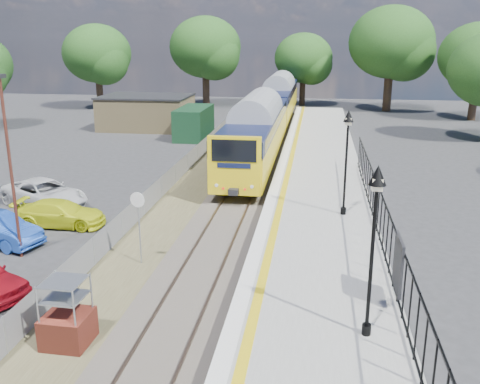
% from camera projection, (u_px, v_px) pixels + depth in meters
% --- Properties ---
extents(ground, '(120.00, 120.00, 0.00)m').
position_uv_depth(ground, '(197.00, 285.00, 18.91)').
color(ground, '#2D2D30').
rests_on(ground, ground).
extents(track_bed, '(5.90, 80.00, 0.29)m').
position_uv_depth(track_bed, '(228.00, 201.00, 28.14)').
color(track_bed, '#473F38').
rests_on(track_bed, ground).
extents(platform, '(5.00, 70.00, 0.90)m').
position_uv_depth(platform, '(318.00, 209.00, 25.81)').
color(platform, gray).
rests_on(platform, ground).
extents(platform_edge, '(0.90, 70.00, 0.01)m').
position_uv_depth(platform_edge, '(275.00, 198.00, 25.96)').
color(platform_edge, silver).
rests_on(platform_edge, platform).
extents(victorian_lamp_south, '(0.44, 0.44, 4.60)m').
position_uv_depth(victorian_lamp_south, '(375.00, 212.00, 13.15)').
color(victorian_lamp_south, black).
rests_on(victorian_lamp_south, platform).
extents(victorian_lamp_north, '(0.44, 0.44, 4.60)m').
position_uv_depth(victorian_lamp_north, '(347.00, 138.00, 22.67)').
color(victorian_lamp_north, black).
rests_on(victorian_lamp_north, platform).
extents(palisade_fence, '(0.12, 26.00, 2.00)m').
position_uv_depth(palisade_fence, '(383.00, 224.00, 19.62)').
color(palisade_fence, black).
rests_on(palisade_fence, platform).
extents(wire_fence, '(0.06, 52.00, 1.20)m').
position_uv_depth(wire_fence, '(171.00, 178.00, 30.72)').
color(wire_fence, '#999EA3').
rests_on(wire_fence, ground).
extents(outbuilding, '(10.80, 10.10, 3.12)m').
position_uv_depth(outbuilding, '(155.00, 114.00, 49.63)').
color(outbuilding, '#A18B5B').
rests_on(outbuilding, ground).
extents(tree_line, '(56.80, 43.80, 11.88)m').
position_uv_depth(tree_line, '(295.00, 54.00, 56.76)').
color(tree_line, '#332319').
rests_on(tree_line, ground).
extents(train, '(2.82, 40.83, 3.51)m').
position_uv_depth(train, '(271.00, 110.00, 45.95)').
color(train, gold).
rests_on(train, ground).
extents(brick_plinth, '(1.29, 1.29, 2.02)m').
position_uv_depth(brick_plinth, '(67.00, 314.00, 14.99)').
color(brick_plinth, maroon).
rests_on(brick_plinth, ground).
extents(speed_sign, '(0.58, 0.15, 2.92)m').
position_uv_depth(speed_sign, '(138.00, 216.00, 20.03)').
color(speed_sign, '#999EA3').
rests_on(speed_sign, ground).
extents(carpark_lamp, '(0.25, 0.50, 7.15)m').
position_uv_depth(carpark_lamp, '(9.00, 157.00, 20.19)').
color(carpark_lamp, '#50241A').
rests_on(carpark_lamp, ground).
extents(car_yellow, '(4.19, 1.77, 1.21)m').
position_uv_depth(car_yellow, '(60.00, 213.00, 24.64)').
color(car_yellow, yellow).
rests_on(car_yellow, ground).
extents(car_white, '(5.46, 4.29, 1.38)m').
position_uv_depth(car_white, '(44.00, 193.00, 27.47)').
color(car_white, silver).
rests_on(car_white, ground).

